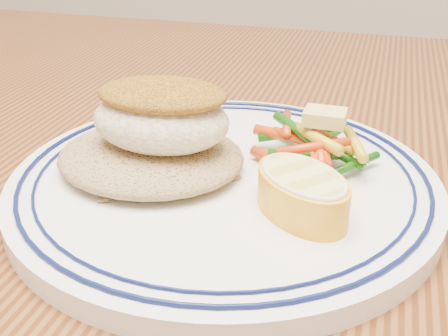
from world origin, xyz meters
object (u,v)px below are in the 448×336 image
dining_table (217,267)px  fish_fillet (161,114)px  vegetable_pile (313,147)px  lemon_wedge (302,191)px  rice_pilaf (151,153)px  plate (224,182)px

dining_table → fish_fillet: 0.16m
vegetable_pile → lemon_wedge: vegetable_pile is taller
rice_pilaf → lemon_wedge: lemon_wedge is taller
rice_pilaf → vegetable_pile: size_ratio=1.21×
plate → vegetable_pile: size_ratio=2.70×
vegetable_pile → lemon_wedge: (0.00, -0.07, 0.00)m
dining_table → vegetable_pile: bearing=-8.7°
rice_pilaf → lemon_wedge: size_ratio=1.45×
rice_pilaf → lemon_wedge: (0.11, -0.03, 0.00)m
rice_pilaf → fish_fillet: fish_fillet is taller
fish_fillet → vegetable_pile: (0.10, 0.04, -0.03)m
fish_fillet → dining_table: bearing=65.7°
vegetable_pile → dining_table: bearing=171.3°
fish_fillet → vegetable_pile: size_ratio=0.88×
dining_table → plate: 0.12m
plate → lemon_wedge: 0.07m
plate → rice_pilaf: (-0.05, -0.01, 0.02)m
vegetable_pile → fish_fillet: bearing=-158.7°
lemon_wedge → vegetable_pile: bearing=92.7°
dining_table → vegetable_pile: 0.15m
dining_table → rice_pilaf: bearing=-122.6°
plate → fish_fillet: fish_fillet is taller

